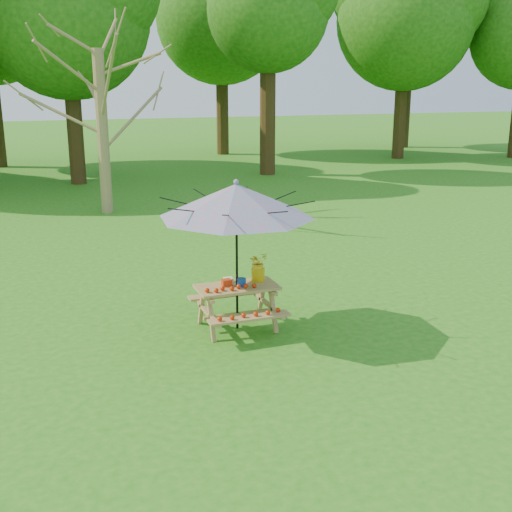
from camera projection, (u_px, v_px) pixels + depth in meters
name	position (u px, v px, depth m)	size (l,w,h in m)	color
picnic_table	(237.00, 308.00, 9.59)	(1.20, 1.32, 0.67)	olive
patio_umbrella	(236.00, 201.00, 9.16)	(2.86, 2.86, 2.26)	black
produce_bins	(234.00, 282.00, 9.51)	(0.33, 0.41, 0.13)	#BA310E
tomatoes_row	(231.00, 288.00, 9.28)	(0.77, 0.13, 0.07)	red
flower_bucket	(258.00, 266.00, 9.68)	(0.34, 0.32, 0.44)	gold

